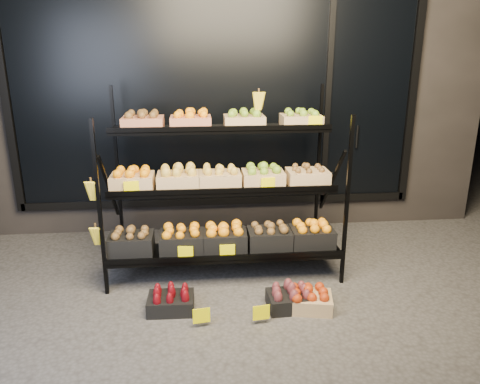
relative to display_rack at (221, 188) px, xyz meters
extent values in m
plane|color=#514F4C|center=(0.02, -0.60, -0.79)|extent=(24.00, 24.00, 0.00)
cube|color=#2D2826|center=(0.02, 2.00, 0.96)|extent=(6.00, 2.00, 3.50)
cube|color=black|center=(0.02, 0.98, 0.76)|extent=(4.20, 0.04, 2.40)
cube|color=black|center=(0.02, 0.96, -0.45)|extent=(4.30, 0.06, 0.08)
cube|color=black|center=(-2.13, 0.96, 0.76)|extent=(0.08, 0.06, 2.50)
cube|color=black|center=(2.17, 0.96, 0.76)|extent=(0.08, 0.06, 2.50)
cube|color=black|center=(1.22, 0.96, 0.76)|extent=(0.06, 0.06, 2.50)
cylinder|color=black|center=(1.57, 0.93, 0.26)|extent=(0.02, 0.02, 0.25)
cube|color=black|center=(-1.01, -0.42, -0.04)|extent=(0.03, 0.03, 1.50)
cube|color=black|center=(1.04, -0.42, -0.04)|extent=(0.03, 0.03, 1.50)
cube|color=black|center=(-1.01, 0.55, 0.04)|extent=(0.03, 0.03, 1.66)
cube|color=black|center=(1.04, 0.55, 0.04)|extent=(0.03, 0.03, 1.66)
cube|color=black|center=(0.02, -0.25, -0.52)|extent=(2.05, 0.42, 0.03)
cube|color=black|center=(0.02, -0.45, -0.49)|extent=(2.05, 0.02, 0.05)
cube|color=black|center=(0.02, 0.05, -0.02)|extent=(2.05, 0.40, 0.03)
cube|color=black|center=(0.02, -0.14, 0.01)|extent=(2.05, 0.02, 0.05)
cube|color=black|center=(0.02, 0.35, 0.48)|extent=(2.05, 0.40, 0.03)
cube|color=black|center=(0.02, 0.16, 0.51)|extent=(2.05, 0.02, 0.05)
cube|color=tan|center=(-0.70, 0.35, 0.55)|extent=(0.38, 0.28, 0.11)
ellipsoid|color=brown|center=(-0.70, 0.35, 0.63)|extent=(0.32, 0.24, 0.07)
cube|color=tan|center=(-0.26, 0.35, 0.55)|extent=(0.38, 0.28, 0.11)
ellipsoid|color=orange|center=(-0.26, 0.35, 0.63)|extent=(0.32, 0.24, 0.07)
cube|color=tan|center=(0.25, 0.35, 0.55)|extent=(0.38, 0.28, 0.11)
ellipsoid|color=#7CA92A|center=(0.25, 0.35, 0.63)|extent=(0.32, 0.24, 0.07)
cube|color=tan|center=(0.79, 0.35, 0.55)|extent=(0.38, 0.28, 0.11)
ellipsoid|color=#7CA92A|center=(0.79, 0.35, 0.63)|extent=(0.32, 0.24, 0.07)
cube|color=tan|center=(-0.80, 0.05, 0.06)|extent=(0.38, 0.28, 0.14)
ellipsoid|color=orange|center=(-0.80, 0.05, 0.16)|extent=(0.32, 0.24, 0.07)
cube|color=tan|center=(-0.39, 0.05, 0.06)|extent=(0.38, 0.28, 0.14)
ellipsoid|color=gold|center=(-0.39, 0.05, 0.16)|extent=(0.32, 0.24, 0.07)
cube|color=tan|center=(-0.01, 0.05, 0.06)|extent=(0.38, 0.28, 0.14)
ellipsoid|color=gold|center=(-0.01, 0.05, 0.16)|extent=(0.32, 0.24, 0.07)
cube|color=tan|center=(0.39, 0.05, 0.06)|extent=(0.38, 0.28, 0.14)
ellipsoid|color=#7CA92A|center=(0.39, 0.05, 0.16)|extent=(0.32, 0.24, 0.07)
cube|color=tan|center=(0.81, 0.05, 0.06)|extent=(0.38, 0.28, 0.14)
ellipsoid|color=brown|center=(0.81, 0.05, 0.16)|extent=(0.32, 0.24, 0.07)
cube|color=black|center=(-0.80, -0.25, -0.42)|extent=(0.38, 0.28, 0.18)
ellipsoid|color=brown|center=(-0.80, -0.25, -0.30)|extent=(0.32, 0.24, 0.07)
cube|color=black|center=(-0.37, -0.25, -0.42)|extent=(0.38, 0.28, 0.18)
ellipsoid|color=orange|center=(-0.37, -0.25, -0.30)|extent=(0.32, 0.24, 0.07)
cube|color=black|center=(0.01, -0.25, -0.42)|extent=(0.38, 0.28, 0.18)
ellipsoid|color=orange|center=(0.01, -0.25, -0.30)|extent=(0.32, 0.24, 0.07)
cube|color=black|center=(0.41, -0.25, -0.42)|extent=(0.38, 0.28, 0.18)
ellipsoid|color=brown|center=(0.41, -0.25, -0.30)|extent=(0.32, 0.24, 0.07)
cube|color=black|center=(0.80, -0.25, -0.42)|extent=(0.38, 0.28, 0.18)
ellipsoid|color=orange|center=(0.80, -0.25, -0.30)|extent=(0.32, 0.24, 0.07)
ellipsoid|color=yellow|center=(-1.06, -0.40, 0.22)|extent=(0.14, 0.08, 0.22)
ellipsoid|color=yellow|center=(-1.06, -0.40, -0.17)|extent=(0.14, 0.08, 0.22)
ellipsoid|color=yellow|center=(0.37, 0.25, 0.84)|extent=(0.14, 0.08, 0.22)
cube|color=#FFEF00|center=(-0.79, -0.10, 0.05)|extent=(0.13, 0.01, 0.12)
cube|color=#FFEF00|center=(0.41, -0.10, 0.05)|extent=(0.13, 0.01, 0.12)
cube|color=#FFEF00|center=(0.90, 0.20, 0.55)|extent=(0.13, 0.01, 0.12)
cube|color=#FFEF00|center=(-0.33, -0.40, -0.45)|extent=(0.13, 0.01, 0.12)
cube|color=#FFEF00|center=(0.03, -0.40, -0.45)|extent=(0.13, 0.01, 0.12)
cube|color=#FFEF00|center=(-0.21, -1.00, -0.73)|extent=(0.13, 0.01, 0.12)
cube|color=#FFEF00|center=(0.24, -1.00, -0.73)|extent=(0.13, 0.01, 0.12)
cube|color=black|center=(-0.45, -0.74, -0.73)|extent=(0.37, 0.28, 0.12)
ellipsoid|color=maroon|center=(-0.45, -0.74, -0.63)|extent=(0.31, 0.23, 0.07)
cube|color=tan|center=(0.65, -0.82, -0.73)|extent=(0.41, 0.33, 0.12)
ellipsoid|color=#B82A0D|center=(0.65, -0.82, -0.63)|extent=(0.34, 0.28, 0.07)
cube|color=black|center=(0.51, -0.79, -0.73)|extent=(0.38, 0.29, 0.12)
ellipsoid|color=brown|center=(0.51, -0.79, -0.63)|extent=(0.32, 0.24, 0.07)
camera|label=1|loc=(-0.21, -4.06, 1.25)|focal=35.00mm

